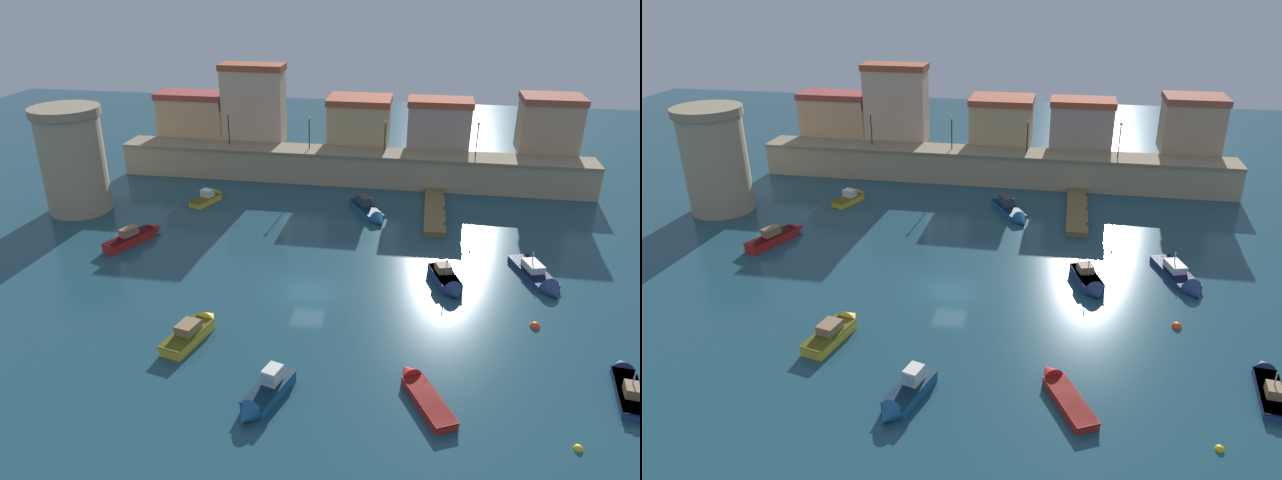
% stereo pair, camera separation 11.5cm
% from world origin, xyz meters
% --- Properties ---
extents(ground_plane, '(140.10, 140.10, 0.00)m').
position_xyz_m(ground_plane, '(0.00, 0.00, 0.00)').
color(ground_plane, '#1E4756').
extents(quay_wall, '(52.69, 4.21, 3.64)m').
position_xyz_m(quay_wall, '(0.00, 25.30, 1.83)').
color(quay_wall, tan).
rests_on(quay_wall, ground).
extents(old_town_backdrop, '(48.68, 5.74, 8.84)m').
position_xyz_m(old_town_backdrop, '(0.13, 29.46, 6.57)').
color(old_town_backdrop, tan).
rests_on(old_town_backdrop, ground).
extents(fortress_tower, '(6.56, 6.56, 10.38)m').
position_xyz_m(fortress_tower, '(-25.63, 12.15, 5.25)').
color(fortress_tower, tan).
rests_on(fortress_tower, ground).
extents(pier_dock, '(2.04, 11.90, 0.70)m').
position_xyz_m(pier_dock, '(9.54, 17.40, 0.26)').
color(pier_dock, brown).
rests_on(pier_dock, ground).
extents(quay_lamp_0, '(0.32, 0.32, 3.80)m').
position_xyz_m(quay_lamp_0, '(-14.05, 25.30, 6.13)').
color(quay_lamp_0, black).
rests_on(quay_lamp_0, quay_wall).
extents(quay_lamp_1, '(0.32, 0.32, 3.60)m').
position_xyz_m(quay_lamp_1, '(-4.69, 25.30, 6.02)').
color(quay_lamp_1, black).
rests_on(quay_lamp_1, quay_wall).
extents(quay_lamp_2, '(0.32, 0.32, 3.57)m').
position_xyz_m(quay_lamp_2, '(3.74, 25.30, 6.00)').
color(quay_lamp_2, black).
rests_on(quay_lamp_2, quay_wall).
extents(quay_lamp_3, '(0.32, 0.32, 3.77)m').
position_xyz_m(quay_lamp_3, '(13.57, 25.30, 6.11)').
color(quay_lamp_3, black).
rests_on(quay_lamp_3, quay_wall).
extents(moored_boat_0, '(3.58, 6.25, 1.72)m').
position_xyz_m(moored_boat_0, '(-16.80, 5.96, 0.53)').
color(moored_boat_0, red).
rests_on(moored_boat_0, ground).
extents(moored_boat_1, '(4.47, 6.45, 1.91)m').
position_xyz_m(moored_boat_1, '(3.22, 15.64, 0.42)').
color(moored_boat_1, '#195689').
rests_on(moored_boat_1, ground).
extents(moored_boat_2, '(2.71, 5.49, 1.73)m').
position_xyz_m(moored_boat_2, '(-6.23, -7.30, 0.47)').
color(moored_boat_2, gold).
rests_on(moored_boat_2, ground).
extents(moored_boat_3, '(2.77, 5.08, 1.98)m').
position_xyz_m(moored_boat_3, '(0.02, -12.94, 0.49)').
color(moored_boat_3, '#195689').
rests_on(moored_boat_3, ground).
extents(moored_boat_4, '(3.76, 5.70, 1.30)m').
position_xyz_m(moored_boat_4, '(8.75, -10.70, 0.27)').
color(moored_boat_4, red).
rests_on(moored_boat_4, ground).
extents(moored_boat_5, '(1.95, 5.62, 2.33)m').
position_xyz_m(moored_boat_5, '(20.60, -7.95, 0.30)').
color(moored_boat_5, navy).
rests_on(moored_boat_5, ground).
extents(moored_boat_6, '(2.85, 4.65, 1.74)m').
position_xyz_m(moored_boat_6, '(-13.64, 16.60, 0.44)').
color(moored_boat_6, gold).
rests_on(moored_boat_6, ground).
extents(moored_boat_7, '(2.98, 5.16, 2.46)m').
position_xyz_m(moored_boat_7, '(10.48, 2.44, 0.47)').
color(moored_boat_7, navy).
rests_on(moored_boat_7, ground).
extents(moored_boat_8, '(3.77, 7.00, 2.44)m').
position_xyz_m(moored_boat_8, '(17.64, 4.33, 0.31)').
color(moored_boat_8, navy).
rests_on(moored_boat_8, ground).
extents(mooring_buoy_0, '(0.48, 0.48, 0.48)m').
position_xyz_m(mooring_buoy_0, '(16.80, -13.64, 0.00)').
color(mooring_buoy_0, yellow).
rests_on(mooring_buoy_0, ground).
extents(mooring_buoy_1, '(0.68, 0.68, 0.68)m').
position_xyz_m(mooring_buoy_1, '(16.32, -2.22, 0.00)').
color(mooring_buoy_1, '#EA4C19').
rests_on(mooring_buoy_1, ground).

